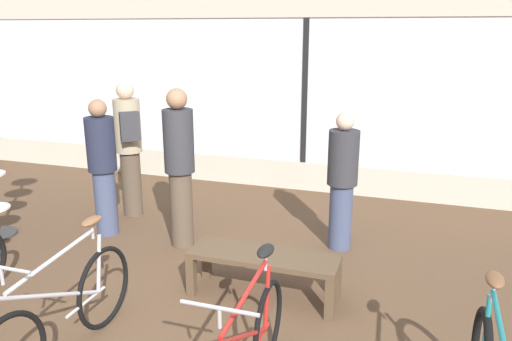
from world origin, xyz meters
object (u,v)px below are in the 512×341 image
Objects in this scene: bicycle_left at (63,314)px; display_bench at (264,262)px; customer_by_window at (129,145)px; customer_near_bench at (103,165)px; customer_near_rack at (180,165)px; customer_mid_floor at (342,179)px.

bicycle_left reaches higher than display_bench.
customer_by_window is 1.08× the size of customer_near_bench.
customer_by_window is at bearing 93.69° from customer_near_bench.
customer_near_rack is at bearing 146.32° from display_bench.
customer_near_rack is 1.10× the size of customer_near_bench.
customer_near_bench is (-1.03, 0.01, -0.10)m from customer_near_rack.
customer_near_bench is at bearing -170.18° from customer_mid_floor.
customer_near_rack is 1.27m from customer_by_window.
customer_near_rack is at bearing -164.39° from customer_mid_floor.
display_bench is 0.78× the size of customer_by_window.
customer_near_rack is 1.83m from customer_mid_floor.
bicycle_left is at bearing -121.44° from customer_mid_floor.
customer_near_bench is at bearing 159.69° from display_bench.
bicycle_left is at bearing -87.07° from customer_near_rack.
customer_near_rack is 1.03m from customer_near_bench.
customer_mid_floor is (2.83, -0.18, -0.15)m from customer_by_window.
customer_mid_floor is at bearing -3.66° from customer_by_window.
customer_by_window is 2.84m from customer_mid_floor.
customer_near_rack reaches higher than bicycle_left.
bicycle_left is at bearing -129.95° from display_bench.
customer_by_window is at bearing 147.04° from display_bench.
customer_mid_floor is 0.95× the size of customer_near_bench.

